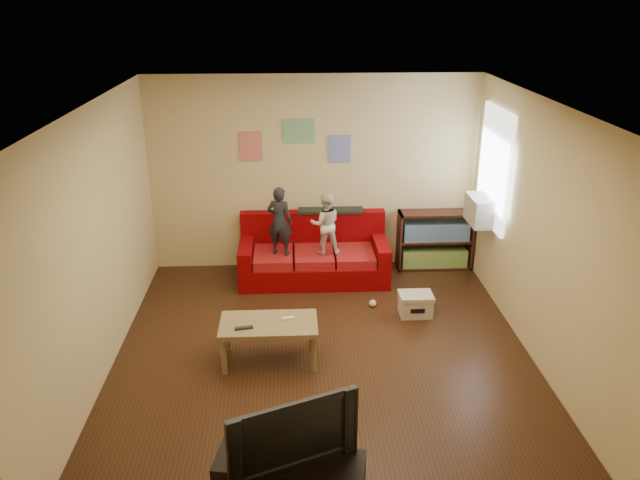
{
  "coord_description": "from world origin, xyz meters",
  "views": [
    {
      "loc": [
        -0.32,
        -5.79,
        3.69
      ],
      "look_at": [
        0.0,
        0.8,
        1.05
      ],
      "focal_mm": 35.0,
      "sensor_mm": 36.0,
      "label": 1
    }
  ],
  "objects_px": {
    "child_a": "(280,221)",
    "child_b": "(325,224)",
    "sofa": "(314,257)",
    "bookshelf": "(435,243)",
    "file_box": "(415,304)",
    "coffee_table": "(269,328)",
    "television": "(289,429)"
  },
  "relations": [
    {
      "from": "television",
      "to": "child_a",
      "type": "bearing_deg",
      "value": 69.37
    },
    {
      "from": "file_box",
      "to": "television",
      "type": "relative_size",
      "value": 0.4
    },
    {
      "from": "sofa",
      "to": "bookshelf",
      "type": "bearing_deg",
      "value": 7.65
    },
    {
      "from": "child_a",
      "to": "file_box",
      "type": "xyz_separation_m",
      "value": [
        1.65,
        -1.0,
        -0.75
      ]
    },
    {
      "from": "child_a",
      "to": "coffee_table",
      "type": "relative_size",
      "value": 0.91
    },
    {
      "from": "child_a",
      "to": "child_b",
      "type": "bearing_deg",
      "value": -161.16
    },
    {
      "from": "sofa",
      "to": "child_b",
      "type": "height_order",
      "value": "child_b"
    },
    {
      "from": "sofa",
      "to": "coffee_table",
      "type": "height_order",
      "value": "sofa"
    },
    {
      "from": "sofa",
      "to": "bookshelf",
      "type": "relative_size",
      "value": 1.92
    },
    {
      "from": "sofa",
      "to": "child_a",
      "type": "xyz_separation_m",
      "value": [
        -0.45,
        -0.17,
        0.59
      ]
    },
    {
      "from": "television",
      "to": "child_b",
      "type": "bearing_deg",
      "value": 60.73
    },
    {
      "from": "child_b",
      "to": "file_box",
      "type": "relative_size",
      "value": 2.05
    },
    {
      "from": "child_a",
      "to": "file_box",
      "type": "relative_size",
      "value": 2.3
    },
    {
      "from": "coffee_table",
      "to": "television",
      "type": "height_order",
      "value": "television"
    },
    {
      "from": "sofa",
      "to": "file_box",
      "type": "relative_size",
      "value": 4.96
    },
    {
      "from": "coffee_table",
      "to": "file_box",
      "type": "height_order",
      "value": "coffee_table"
    },
    {
      "from": "child_a",
      "to": "bookshelf",
      "type": "height_order",
      "value": "child_a"
    },
    {
      "from": "child_a",
      "to": "file_box",
      "type": "height_order",
      "value": "child_a"
    },
    {
      "from": "file_box",
      "to": "bookshelf",
      "type": "bearing_deg",
      "value": 69.26
    },
    {
      "from": "child_a",
      "to": "child_b",
      "type": "xyz_separation_m",
      "value": [
        0.6,
        0.0,
        -0.05
      ]
    },
    {
      "from": "child_a",
      "to": "bookshelf",
      "type": "relative_size",
      "value": 0.89
    },
    {
      "from": "child_a",
      "to": "child_b",
      "type": "height_order",
      "value": "child_a"
    },
    {
      "from": "coffee_table",
      "to": "file_box",
      "type": "xyz_separation_m",
      "value": [
        1.75,
        0.93,
        -0.25
      ]
    },
    {
      "from": "child_b",
      "to": "file_box",
      "type": "xyz_separation_m",
      "value": [
        1.05,
        -1.0,
        -0.69
      ]
    },
    {
      "from": "child_b",
      "to": "sofa",
      "type": "bearing_deg",
      "value": -52.11
    },
    {
      "from": "child_a",
      "to": "bookshelf",
      "type": "bearing_deg",
      "value": -150.74
    },
    {
      "from": "sofa",
      "to": "child_a",
      "type": "bearing_deg",
      "value": -159.55
    },
    {
      "from": "child_b",
      "to": "television",
      "type": "height_order",
      "value": "child_b"
    },
    {
      "from": "file_box",
      "to": "coffee_table",
      "type": "bearing_deg",
      "value": -151.98
    },
    {
      "from": "bookshelf",
      "to": "television",
      "type": "xyz_separation_m",
      "value": [
        -2.07,
        -4.36,
        0.34
      ]
    },
    {
      "from": "file_box",
      "to": "child_a",
      "type": "bearing_deg",
      "value": 148.85
    },
    {
      "from": "bookshelf",
      "to": "child_a",
      "type": "bearing_deg",
      "value": -169.58
    }
  ]
}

